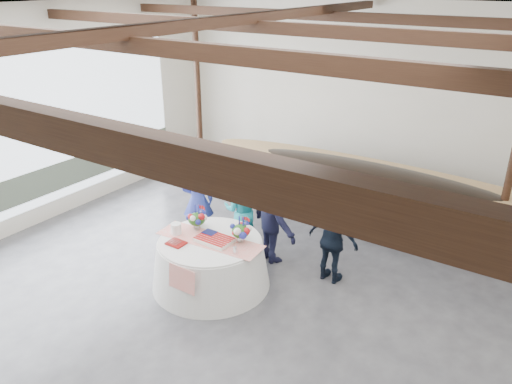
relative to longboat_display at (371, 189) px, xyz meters
The scene contains 12 objects.
floor 4.45m from the longboat_display, 103.71° to the right, with size 10.00×12.00×0.01m, color #3D3D42.
wall_back 2.45m from the longboat_display, 120.25° to the left, with size 10.00×0.02×4.50m, color silver.
ceiling 5.64m from the longboat_display, 103.71° to the right, with size 10.00×12.00×0.01m, color white.
pavilion_structure 4.77m from the longboat_display, 106.49° to the right, with size 9.80×11.76×4.50m.
open_bay 6.86m from the longboat_display, 151.62° to the right, with size 0.03×7.00×3.20m.
longboat_display is the anchor object (origin of this frame).
banquet_table 3.80m from the longboat_display, 112.82° to the right, with size 2.03×2.03×0.87m.
tabletop_items 3.67m from the longboat_display, 114.01° to the right, with size 1.92×0.95×0.40m.
guest_woman_blue 3.55m from the longboat_display, 139.28° to the right, with size 0.62×0.41×1.70m, color navy.
guest_woman_teal 2.73m from the longboat_display, 130.41° to the right, with size 0.77×0.60×1.57m, color #22A7B3.
guest_man_left 2.40m from the longboat_display, 114.78° to the right, with size 1.22×0.70×1.89m, color black.
guest_man_right 2.22m from the longboat_display, 84.55° to the right, with size 0.93×0.39×1.59m, color black.
Camera 1 is at (4.31, -4.93, 4.95)m, focal length 35.00 mm.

